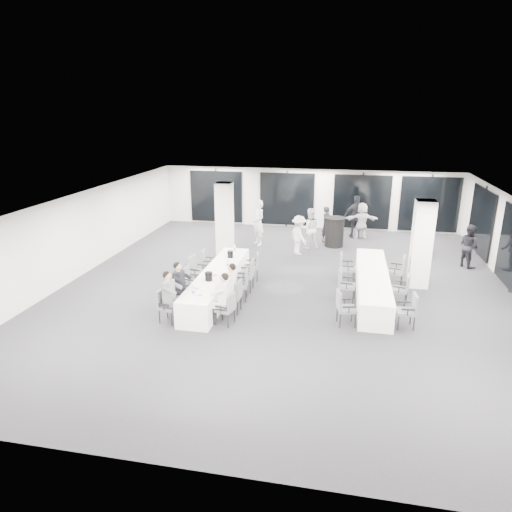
{
  "coord_description": "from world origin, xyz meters",
  "views": [
    {
      "loc": [
        1.78,
        -13.52,
        5.45
      ],
      "look_at": [
        -0.88,
        -0.2,
        1.07
      ],
      "focal_mm": 32.0,
      "sensor_mm": 36.0,
      "label": 1
    }
  ],
  "objects": [
    {
      "name": "standing_guest_c",
      "position": [
        0.06,
        3.63,
        0.87
      ],
      "size": [
        1.12,
        1.26,
        1.75
      ],
      "primitive_type": "imported",
      "rotation": [
        0.0,
        0.0,
        2.18
      ],
      "color": "silver",
      "rests_on": "floor"
    },
    {
      "name": "banquet_table_side",
      "position": [
        2.72,
        -0.15,
        0.38
      ],
      "size": [
        0.9,
        5.0,
        0.75
      ],
      "primitive_type": "cube",
      "color": "white",
      "rests_on": "floor"
    },
    {
      "name": "chair_main_left_fourth",
      "position": [
        -2.76,
        -0.46,
        0.58
      ],
      "size": [
        0.59,
        0.63,
        1.02
      ],
      "rotation": [
        0.0,
        0.0,
        -1.75
      ],
      "color": "#525459",
      "rests_on": "floor"
    },
    {
      "name": "ice_bucket_far",
      "position": [
        -1.88,
        0.45,
        0.86
      ],
      "size": [
        0.2,
        0.2,
        0.23
      ],
      "primitive_type": "cylinder",
      "color": "black",
      "rests_on": "banquet_table_main"
    },
    {
      "name": "chair_side_right_near",
      "position": [
        3.55,
        -2.14,
        0.53
      ],
      "size": [
        0.51,
        0.56,
        0.93
      ],
      "rotation": [
        0.0,
        0.0,
        1.66
      ],
      "color": "#525459",
      "rests_on": "floor"
    },
    {
      "name": "water_bottle_a",
      "position": [
        -2.03,
        -2.87,
        0.86
      ],
      "size": [
        0.07,
        0.07,
        0.22
      ],
      "primitive_type": "cylinder",
      "color": "silver",
      "rests_on": "banquet_table_main"
    },
    {
      "name": "plate_b",
      "position": [
        -1.85,
        -2.88,
        0.76
      ],
      "size": [
        0.18,
        0.18,
        0.03
      ],
      "color": "white",
      "rests_on": "banquet_table_main"
    },
    {
      "name": "column_right",
      "position": [
        4.2,
        1.0,
        1.4
      ],
      "size": [
        0.6,
        0.6,
        2.8
      ],
      "primitive_type": "cube",
      "color": "white",
      "rests_on": "floor"
    },
    {
      "name": "chair_main_left_far",
      "position": [
        -2.75,
        0.65,
        0.5
      ],
      "size": [
        0.48,
        0.53,
        0.88
      ],
      "rotation": [
        0.0,
        0.0,
        -1.47
      ],
      "color": "#525459",
      "rests_on": "floor"
    },
    {
      "name": "standing_guest_b",
      "position": [
        0.41,
        4.51,
        0.95
      ],
      "size": [
        1.03,
        0.77,
        1.89
      ],
      "primitive_type": "imported",
      "rotation": [
        0.0,
        0.0,
        3.4
      ],
      "color": "silver",
      "rests_on": "floor"
    },
    {
      "name": "chair_main_right_near",
      "position": [
        -1.1,
        -2.9,
        0.5
      ],
      "size": [
        0.53,
        0.56,
        0.88
      ],
      "rotation": [
        0.0,
        0.0,
        1.34
      ],
      "color": "#525459",
      "rests_on": "floor"
    },
    {
      "name": "seated_guest_d",
      "position": [
        -1.26,
        -2.1,
        0.81
      ],
      "size": [
        0.5,
        0.38,
        1.44
      ],
      "rotation": [
        0.0,
        0.0,
        1.57
      ],
      "color": "silver",
      "rests_on": "floor"
    },
    {
      "name": "chair_main_left_mid",
      "position": [
        -2.75,
        -1.12,
        0.49
      ],
      "size": [
        0.48,
        0.52,
        0.87
      ],
      "rotation": [
        0.0,
        0.0,
        -1.68
      ],
      "color": "#525459",
      "rests_on": "floor"
    },
    {
      "name": "chair_side_left_far",
      "position": [
        1.89,
        0.9,
        0.56
      ],
      "size": [
        0.51,
        0.57,
        0.98
      ],
      "rotation": [
        0.0,
        0.0,
        -1.53
      ],
      "color": "#525459",
      "rests_on": "floor"
    },
    {
      "name": "standing_guest_d",
      "position": [
        2.27,
        6.54,
        1.07
      ],
      "size": [
        1.38,
        0.95,
        2.14
      ],
      "primitive_type": "imported",
      "rotation": [
        0.0,
        0.0,
        3.35
      ],
      "color": "black",
      "rests_on": "floor"
    },
    {
      "name": "seated_guest_a",
      "position": [
        -2.59,
        -3.05,
        0.81
      ],
      "size": [
        0.5,
        0.38,
        1.44
      ],
      "rotation": [
        0.0,
        0.0,
        -1.57
      ],
      "color": "#5A5D62",
      "rests_on": "floor"
    },
    {
      "name": "standing_guest_g",
      "position": [
        -1.74,
        4.62,
        1.08
      ],
      "size": [
        0.99,
        1.01,
        2.15
      ],
      "primitive_type": "imported",
      "rotation": [
        0.0,
        0.0,
        -0.89
      ],
      "color": "silver",
      "rests_on": "floor"
    },
    {
      "name": "seated_guest_b",
      "position": [
        -2.59,
        -2.29,
        0.81
      ],
      "size": [
        0.5,
        0.38,
        1.44
      ],
      "rotation": [
        0.0,
        0.0,
        -1.57
      ],
      "color": "black",
      "rests_on": "floor"
    },
    {
      "name": "plate_a",
      "position": [
        -2.11,
        -2.47,
        0.76
      ],
      "size": [
        0.22,
        0.22,
        0.03
      ],
      "color": "white",
      "rests_on": "banquet_table_main"
    },
    {
      "name": "standing_guest_h",
      "position": [
        6.2,
        3.33,
        0.89
      ],
      "size": [
        0.91,
        1.0,
        1.78
      ],
      "primitive_type": "imported",
      "rotation": [
        0.0,
        0.0,
        2.16
      ],
      "color": "black",
      "rests_on": "floor"
    },
    {
      "name": "standing_guest_f",
      "position": [
        2.5,
        6.48,
        0.91
      ],
      "size": [
        1.75,
        0.91,
        1.82
      ],
      "primitive_type": "imported",
      "rotation": [
        0.0,
        0.0,
        3.31
      ],
      "color": "silver",
      "rests_on": "floor"
    },
    {
      "name": "chair_main_right_mid",
      "position": [
        -1.09,
        -1.23,
        0.54
      ],
      "size": [
        0.54,
        0.58,
        0.94
      ],
      "rotation": [
        0.0,
        0.0,
        1.72
      ],
      "color": "#525459",
      "rests_on": "floor"
    },
    {
      "name": "room",
      "position": [
        0.89,
        1.11,
        1.39
      ],
      "size": [
        14.04,
        16.04,
        2.84
      ],
      "color": "#27272C",
      "rests_on": "ground"
    },
    {
      "name": "water_bottle_c",
      "position": [
        -1.89,
        1.1,
        0.87
      ],
      "size": [
        0.08,
        0.08,
        0.24
      ],
      "primitive_type": "cylinder",
      "color": "silver",
      "rests_on": "banquet_table_main"
    },
    {
      "name": "chair_side_left_near",
      "position": [
        1.89,
        -2.32,
        0.54
      ],
      "size": [
        0.57,
        0.6,
        0.95
      ],
      "rotation": [
        0.0,
        0.0,
        -1.35
      ],
      "color": "#525459",
      "rests_on": "floor"
    },
    {
      "name": "chair_main_right_fourth",
      "position": [
        -1.09,
        -0.46,
        0.57
      ],
      "size": [
        0.51,
        0.57,
        1.0
      ],
      "rotation": [
        0.0,
        0.0,
        1.58
      ],
      "color": "#525459",
      "rests_on": "floor"
    },
    {
      "name": "chair_side_right_far",
      "position": [
        3.56,
        0.85,
        0.58
      ],
      "size": [
        0.6,
        0.64,
        1.02
      ],
      "rotation": [
        0.0,
        0.0,
        1.39
      ],
      "color": "#525459",
      "rests_on": "floor"
    },
    {
      "name": "column_left",
      "position": [
        -2.8,
        3.2,
        1.4
      ],
      "size": [
        0.6,
        0.6,
        2.8
      ],
      "primitive_type": "cube",
      "color": "white",
      "rests_on": "floor"
    },
    {
      "name": "seated_guest_c",
      "position": [
        -1.26,
        -2.88,
        0.81
      ],
      "size": [
        0.5,
        0.38,
        1.44
      ],
      "rotation": [
        0.0,
        0.0,
        1.57
      ],
      "color": "silver",
      "rests_on": "floor"
    },
    {
      "name": "chair_main_right_far",
      "position": [
        -1.1,
        0.52,
        0.53
      ],
      "size": [
        0.54,
        0.58,
        0.92
      ],
      "rotation": [
        0.0,
        0.0,
        1.76
      ],
      "color": "#525459",
      "rests_on": "floor"
    },
    {
      "name": "standing_guest_a",
      "position": [
        1.04,
        5.63,
        0.87
      ],
      "size": [
        0.78,
        0.82,
        1.74
      ],
      "primitive_type": "imported",
      "rotation": [
        0.0,
        0.0,
        0.96
      ],
      "color": "black",
      "rests_on": "floor"
    },
    {
      "name": "plate_c",
      "position": [
        -1.91,
        -1.33,
        0.76
      ],
      "size": [
        0.22,
        0.22,
        0.03
      ],
      "color": "white",
      "rests_on": "banquet_table_main"
    },
    {
      "name": "wine_glass",
      "position": [
        -1.79,
        -2.91,
        0.9
      ],
      "size": [
        0.08,
        0.08,
        0.2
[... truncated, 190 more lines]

